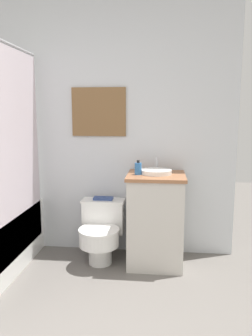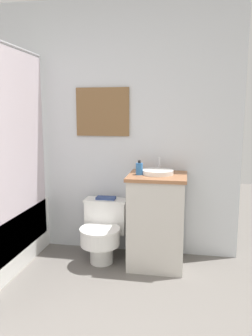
{
  "view_description": "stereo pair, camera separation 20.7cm",
  "coord_description": "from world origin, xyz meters",
  "px_view_note": "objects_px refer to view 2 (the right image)",
  "views": [
    {
      "loc": [
        0.83,
        -0.86,
        1.41
      ],
      "look_at": [
        0.53,
        1.92,
        0.95
      ],
      "focal_mm": 35.0,
      "sensor_mm": 36.0,
      "label": 1
    },
    {
      "loc": [
        1.04,
        -0.83,
        1.41
      ],
      "look_at": [
        0.53,
        1.92,
        0.95
      ],
      "focal_mm": 35.0,
      "sensor_mm": 36.0,
      "label": 2
    }
  ],
  "objects_px": {
    "sink": "(158,172)",
    "book_on_tank": "(106,198)",
    "toilet": "(103,229)",
    "soap_bottle": "(139,169)"
  },
  "relations": [
    {
      "from": "toilet",
      "to": "soap_bottle",
      "type": "xyz_separation_m",
      "value": [
        0.35,
        -0.03,
        0.61
      ]
    },
    {
      "from": "sink",
      "to": "soap_bottle",
      "type": "xyz_separation_m",
      "value": [
        -0.16,
        -0.05,
        0.03
      ]
    },
    {
      "from": "soap_bottle",
      "to": "book_on_tank",
      "type": "xyz_separation_m",
      "value": [
        -0.35,
        0.15,
        -0.33
      ]
    },
    {
      "from": "sink",
      "to": "book_on_tank",
      "type": "height_order",
      "value": "sink"
    },
    {
      "from": "toilet",
      "to": "soap_bottle",
      "type": "height_order",
      "value": "soap_bottle"
    },
    {
      "from": "toilet",
      "to": "book_on_tank",
      "type": "height_order",
      "value": "book_on_tank"
    },
    {
      "from": "sink",
      "to": "book_on_tank",
      "type": "distance_m",
      "value": 0.61
    },
    {
      "from": "sink",
      "to": "toilet",
      "type": "bearing_deg",
      "value": -177.7
    },
    {
      "from": "toilet",
      "to": "book_on_tank",
      "type": "xyz_separation_m",
      "value": [
        0.0,
        0.13,
        0.28
      ]
    },
    {
      "from": "sink",
      "to": "book_on_tank",
      "type": "bearing_deg",
      "value": 168.5
    }
  ]
}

